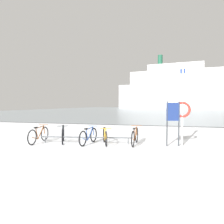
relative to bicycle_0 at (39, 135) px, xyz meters
name	(u,v)px	position (x,y,z in m)	size (l,w,h in m)	color
ground	(151,110)	(2.88, 52.23, -0.39)	(80.00, 132.00, 0.08)	white
bike_rack	(86,138)	(2.14, 0.32, -0.09)	(4.08, 0.68, 0.31)	#4C5156
bicycle_0	(39,135)	(0.00, 0.00, 0.00)	(0.46, 1.70, 0.78)	black
bicycle_1	(63,135)	(1.05, 0.28, 0.01)	(0.76, 1.50, 0.81)	black
bicycle_2	(89,136)	(2.27, 0.29, -0.01)	(0.46, 1.67, 0.76)	black
bicycle_3	(105,136)	(3.00, 0.35, -0.01)	(0.68, 1.53, 0.76)	black
bicycle_4	(135,136)	(4.26, 0.62, 0.00)	(0.46, 1.70, 0.79)	black
info_sign	(173,116)	(5.82, 0.68, 0.89)	(0.54, 0.19, 1.85)	#33383D
rescue_post	(182,107)	(6.20, 0.89, 1.26)	(0.67, 0.10, 3.36)	silver
ferry_ship	(177,90)	(13.02, 83.76, 7.84)	(52.70, 17.73, 24.44)	silver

